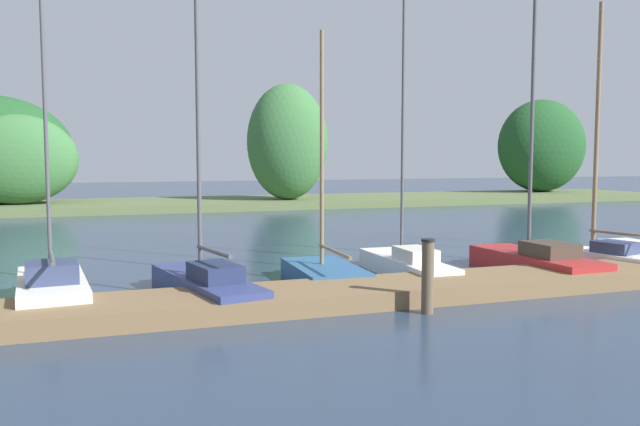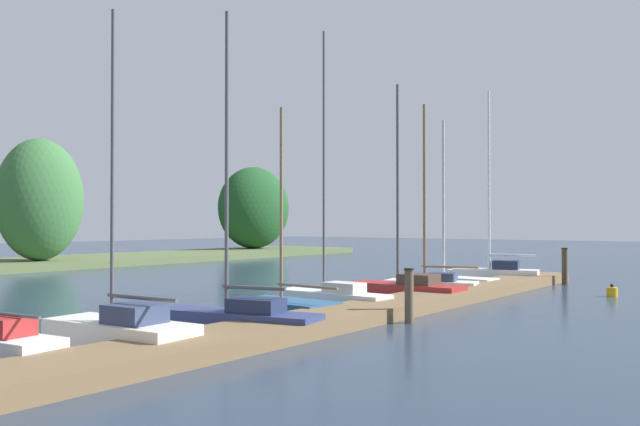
{
  "view_description": "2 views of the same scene",
  "coord_description": "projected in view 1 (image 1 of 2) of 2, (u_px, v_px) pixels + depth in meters",
  "views": [
    {
      "loc": [
        -5.85,
        -0.12,
        2.77
      ],
      "look_at": [
        -1.23,
        12.97,
        1.59
      ],
      "focal_mm": 35.96,
      "sensor_mm": 36.0,
      "label": 1
    },
    {
      "loc": [
        -14.45,
        1.91,
        2.46
      ],
      "look_at": [
        -0.6,
        12.38,
        2.73
      ],
      "focal_mm": 36.78,
      "sensor_mm": 36.0,
      "label": 2
    }
  ],
  "objects": [
    {
      "name": "sailboat_5",
      "position": [
        405.0,
        262.0,
        15.07
      ],
      "size": [
        1.01,
        4.02,
        8.14
      ],
      "rotation": [
        0.0,
        0.0,
        1.54
      ],
      "color": "white",
      "rests_on": "ground"
    },
    {
      "name": "far_shore",
      "position": [
        185.0,
        158.0,
        37.07
      ],
      "size": [
        61.97,
        8.23,
        7.09
      ],
      "color": "#56663D",
      "rests_on": "ground"
    },
    {
      "name": "sailboat_4",
      "position": [
        323.0,
        270.0,
        14.39
      ],
      "size": [
        1.46,
        3.31,
        5.58
      ],
      "rotation": [
        0.0,
        0.0,
        1.53
      ],
      "color": "#285684",
      "rests_on": "ground"
    },
    {
      "name": "sailboat_2",
      "position": [
        52.0,
        287.0,
        12.02
      ],
      "size": [
        1.45,
        3.56,
        6.67
      ],
      "rotation": [
        0.0,
        0.0,
        1.66
      ],
      "color": "silver",
      "rests_on": "ground"
    },
    {
      "name": "mooring_piling_1",
      "position": [
        428.0,
        276.0,
        11.43
      ],
      "size": [
        0.25,
        0.25,
        1.35
      ],
      "color": "brown",
      "rests_on": "ground"
    },
    {
      "name": "sailboat_7",
      "position": [
        598.0,
        252.0,
        16.27
      ],
      "size": [
        1.71,
        3.46,
        6.65
      ],
      "rotation": [
        0.0,
        0.0,
        1.81
      ],
      "color": "white",
      "rests_on": "ground"
    },
    {
      "name": "sailboat_3",
      "position": [
        204.0,
        281.0,
        12.59
      ],
      "size": [
        1.76,
        4.26,
        7.28
      ],
      "rotation": [
        0.0,
        0.0,
        1.78
      ],
      "color": "navy",
      "rests_on": "ground"
    },
    {
      "name": "dock_pier",
      "position": [
        409.0,
        289.0,
        12.73
      ],
      "size": [
        27.94,
        1.8,
        0.35
      ],
      "color": "brown",
      "rests_on": "ground"
    },
    {
      "name": "sailboat_6",
      "position": [
        533.0,
        259.0,
        15.42
      ],
      "size": [
        1.31,
        4.07,
        6.99
      ],
      "rotation": [
        0.0,
        0.0,
        1.59
      ],
      "color": "maroon",
      "rests_on": "ground"
    }
  ]
}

